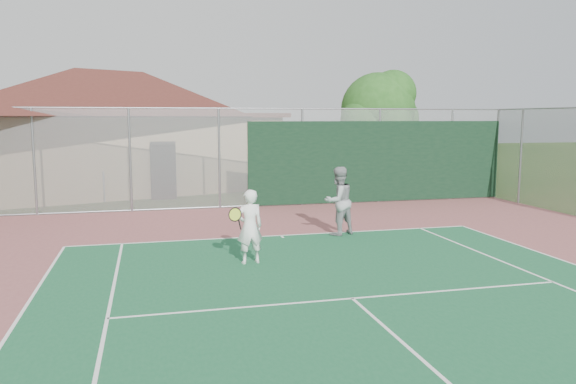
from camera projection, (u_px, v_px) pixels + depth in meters
The scene contains 6 objects.
back_fence at pixel (305, 160), 20.32m from camera, with size 20.08×0.11×3.53m.
clubhouse at pixel (110, 119), 25.20m from camera, with size 16.38×13.26×6.14m.
bleachers at pixel (61, 185), 21.54m from camera, with size 3.37×2.25×1.17m.
tree at pixel (380, 112), 23.75m from camera, with size 3.71×3.51×5.17m.
player_white_front at pixel (249, 227), 12.15m from camera, with size 0.88×0.72×1.62m.
player_grey_back at pixel (338, 202), 15.12m from camera, with size 1.10×0.98×1.85m.
Camera 1 is at (-3.40, -2.56, 3.17)m, focal length 35.00 mm.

